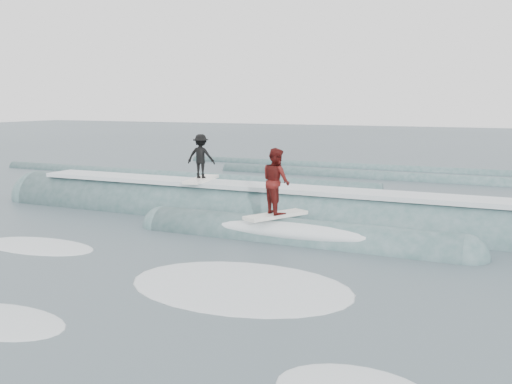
% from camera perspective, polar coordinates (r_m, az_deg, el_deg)
% --- Properties ---
extents(ground, '(160.00, 160.00, 0.00)m').
position_cam_1_polar(ground, '(13.56, -9.36, -7.80)').
color(ground, '#374650').
rests_on(ground, ground).
extents(breaking_wave, '(22.30, 3.89, 2.22)m').
position_cam_1_polar(breaking_wave, '(18.39, 1.71, -3.06)').
color(breaking_wave, '#345757').
rests_on(breaking_wave, ground).
extents(surfer_black, '(1.06, 2.06, 1.61)m').
position_cam_1_polar(surfer_black, '(19.72, -5.52, 3.32)').
color(surfer_black, white).
rests_on(surfer_black, ground).
extents(surfer_red, '(1.41, 2.03, 1.98)m').
position_cam_1_polar(surfer_red, '(16.16, 2.03, 0.83)').
color(surfer_red, white).
rests_on(surfer_red, ground).
extents(whitewater, '(14.72, 6.28, 0.10)m').
position_cam_1_polar(whitewater, '(13.19, -13.33, -8.42)').
color(whitewater, silver).
rests_on(whitewater, ground).
extents(far_swells, '(34.21, 8.65, 0.80)m').
position_cam_1_polar(far_swells, '(30.06, 6.73, 1.56)').
color(far_swells, '#345757').
rests_on(far_swells, ground).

